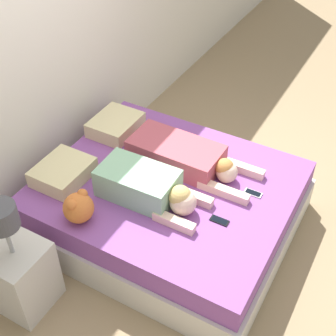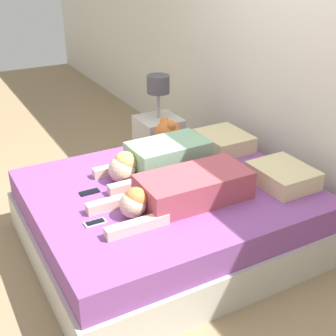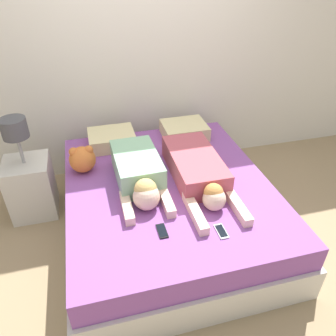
{
  "view_description": "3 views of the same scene",
  "coord_description": "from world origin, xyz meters",
  "px_view_note": "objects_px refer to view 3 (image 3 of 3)",
  "views": [
    {
      "loc": [
        -2.43,
        -1.37,
        3.05
      ],
      "look_at": [
        0.0,
        0.0,
        0.65
      ],
      "focal_mm": 50.0,
      "sensor_mm": 36.0,
      "label": 1
    },
    {
      "loc": [
        2.65,
        -1.46,
        2.14
      ],
      "look_at": [
        0.0,
        0.0,
        0.65
      ],
      "focal_mm": 50.0,
      "sensor_mm": 36.0,
      "label": 2
    },
    {
      "loc": [
        -0.57,
        -2.14,
        2.14
      ],
      "look_at": [
        0.0,
        0.0,
        0.65
      ],
      "focal_mm": 35.0,
      "sensor_mm": 36.0,
      "label": 3
    }
  ],
  "objects_px": {
    "bed": "(168,206)",
    "nightstand": "(30,183)",
    "person_right": "(198,170)",
    "person_left": "(139,173)",
    "cell_phone_left": "(162,231)",
    "plush_toy": "(82,159)",
    "pillow_head_right": "(184,130)",
    "cell_phone_right": "(221,231)",
    "pillow_head_left": "(112,139)"
  },
  "relations": [
    {
      "from": "cell_phone_right",
      "to": "plush_toy",
      "type": "xyz_separation_m",
      "value": [
        -0.88,
        1.02,
        0.12
      ]
    },
    {
      "from": "person_right",
      "to": "cell_phone_left",
      "type": "relative_size",
      "value": 7.9
    },
    {
      "from": "pillow_head_left",
      "to": "cell_phone_right",
      "type": "bearing_deg",
      "value": -67.4
    },
    {
      "from": "pillow_head_left",
      "to": "cell_phone_right",
      "type": "distance_m",
      "value": 1.53
    },
    {
      "from": "bed",
      "to": "nightstand",
      "type": "xyz_separation_m",
      "value": [
        -1.18,
        0.54,
        0.08
      ]
    },
    {
      "from": "pillow_head_left",
      "to": "person_left",
      "type": "relative_size",
      "value": 0.51
    },
    {
      "from": "plush_toy",
      "to": "pillow_head_right",
      "type": "bearing_deg",
      "value": 20.48
    },
    {
      "from": "pillow_head_right",
      "to": "person_right",
      "type": "xyz_separation_m",
      "value": [
        -0.13,
        -0.78,
        0.03
      ]
    },
    {
      "from": "person_right",
      "to": "cell_phone_right",
      "type": "bearing_deg",
      "value": -93.61
    },
    {
      "from": "person_right",
      "to": "person_left",
      "type": "bearing_deg",
      "value": 173.49
    },
    {
      "from": "pillow_head_left",
      "to": "pillow_head_right",
      "type": "bearing_deg",
      "value": 0.0
    },
    {
      "from": "nightstand",
      "to": "cell_phone_right",
      "type": "bearing_deg",
      "value": -40.65
    },
    {
      "from": "pillow_head_left",
      "to": "pillow_head_right",
      "type": "distance_m",
      "value": 0.75
    },
    {
      "from": "person_left",
      "to": "person_right",
      "type": "xyz_separation_m",
      "value": [
        0.49,
        -0.06,
        -0.02
      ]
    },
    {
      "from": "person_left",
      "to": "cell_phone_right",
      "type": "xyz_separation_m",
      "value": [
        0.45,
        -0.68,
        -0.11
      ]
    },
    {
      "from": "person_right",
      "to": "cell_phone_left",
      "type": "bearing_deg",
      "value": -129.97
    },
    {
      "from": "cell_phone_right",
      "to": "person_left",
      "type": "bearing_deg",
      "value": 123.06
    },
    {
      "from": "bed",
      "to": "cell_phone_right",
      "type": "relative_size",
      "value": 14.31
    },
    {
      "from": "bed",
      "to": "cell_phone_left",
      "type": "bearing_deg",
      "value": -108.99
    },
    {
      "from": "person_left",
      "to": "nightstand",
      "type": "height_order",
      "value": "nightstand"
    },
    {
      "from": "pillow_head_left",
      "to": "pillow_head_right",
      "type": "relative_size",
      "value": 1.0
    },
    {
      "from": "bed",
      "to": "pillow_head_left",
      "type": "bearing_deg",
      "value": 116.31
    },
    {
      "from": "bed",
      "to": "nightstand",
      "type": "bearing_deg",
      "value": 155.22
    },
    {
      "from": "person_left",
      "to": "pillow_head_left",
      "type": "bearing_deg",
      "value": 101.01
    },
    {
      "from": "cell_phone_left",
      "to": "bed",
      "type": "bearing_deg",
      "value": 71.01
    },
    {
      "from": "pillow_head_right",
      "to": "nightstand",
      "type": "distance_m",
      "value": 1.59
    },
    {
      "from": "person_right",
      "to": "cell_phone_right",
      "type": "relative_size",
      "value": 7.9
    },
    {
      "from": "bed",
      "to": "nightstand",
      "type": "height_order",
      "value": "nightstand"
    },
    {
      "from": "cell_phone_left",
      "to": "plush_toy",
      "type": "xyz_separation_m",
      "value": [
        -0.49,
        0.91,
        0.12
      ]
    },
    {
      "from": "bed",
      "to": "pillow_head_right",
      "type": "height_order",
      "value": "pillow_head_right"
    },
    {
      "from": "bed",
      "to": "person_left",
      "type": "bearing_deg",
      "value": 171.38
    },
    {
      "from": "bed",
      "to": "pillow_head_right",
      "type": "relative_size",
      "value": 4.51
    },
    {
      "from": "bed",
      "to": "pillow_head_right",
      "type": "xyz_separation_m",
      "value": [
        0.38,
        0.76,
        0.32
      ]
    },
    {
      "from": "pillow_head_right",
      "to": "nightstand",
      "type": "bearing_deg",
      "value": -172.08
    },
    {
      "from": "pillow_head_right",
      "to": "plush_toy",
      "type": "distance_m",
      "value": 1.12
    },
    {
      "from": "person_left",
      "to": "cell_phone_left",
      "type": "height_order",
      "value": "person_left"
    },
    {
      "from": "cell_phone_left",
      "to": "pillow_head_left",
      "type": "bearing_deg",
      "value": 98.32
    },
    {
      "from": "person_left",
      "to": "plush_toy",
      "type": "height_order",
      "value": "plush_toy"
    },
    {
      "from": "bed",
      "to": "nightstand",
      "type": "relative_size",
      "value": 2.05
    },
    {
      "from": "pillow_head_left",
      "to": "cell_phone_right",
      "type": "xyz_separation_m",
      "value": [
        0.59,
        -1.41,
        -0.06
      ]
    },
    {
      "from": "pillow_head_left",
      "to": "person_right",
      "type": "xyz_separation_m",
      "value": [
        0.63,
        -0.78,
        0.03
      ]
    },
    {
      "from": "person_right",
      "to": "cell_phone_right",
      "type": "distance_m",
      "value": 0.64
    },
    {
      "from": "plush_toy",
      "to": "nightstand",
      "type": "distance_m",
      "value": 0.61
    },
    {
      "from": "pillow_head_left",
      "to": "plush_toy",
      "type": "bearing_deg",
      "value": -127.03
    },
    {
      "from": "pillow_head_left",
      "to": "cell_phone_right",
      "type": "height_order",
      "value": "pillow_head_left"
    },
    {
      "from": "cell_phone_right",
      "to": "nightstand",
      "type": "distance_m",
      "value": 1.84
    },
    {
      "from": "pillow_head_left",
      "to": "person_right",
      "type": "bearing_deg",
      "value": -51.24
    },
    {
      "from": "bed",
      "to": "cell_phone_left",
      "type": "xyz_separation_m",
      "value": [
        -0.19,
        -0.54,
        0.26
      ]
    },
    {
      "from": "person_left",
      "to": "person_right",
      "type": "relative_size",
      "value": 0.78
    },
    {
      "from": "person_left",
      "to": "person_right",
      "type": "distance_m",
      "value": 0.49
    }
  ]
}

